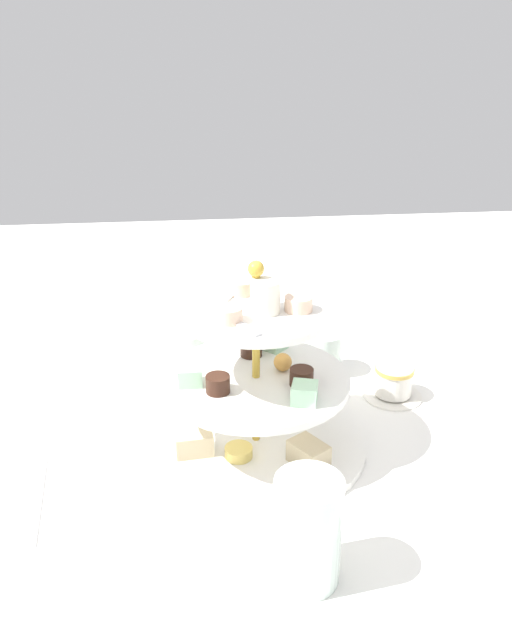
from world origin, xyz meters
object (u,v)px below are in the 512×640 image
Objects in this scene: water_glass_tall_right at (307,531)px; water_glass_short_left at (322,353)px; butter_knife_left at (36,496)px; butter_knife_right at (476,477)px; water_glass_mid_back at (191,355)px; tiered_serving_stand at (256,393)px; teacup_with_saucer at (393,382)px.

water_glass_tall_right is 1.70× the size of water_glass_short_left.
butter_knife_left is (0.27, -0.40, -0.03)m from water_glass_short_left.
butter_knife_left is 1.00× the size of butter_knife_right.
water_glass_short_left is 0.83× the size of water_glass_mid_back.
tiered_serving_stand is 3.28× the size of teacup_with_saucer.
water_glass_short_left is at bearing 166.07° from water_glass_tall_right.
butter_knife_right is (0.02, 0.54, 0.00)m from butter_knife_left.
water_glass_tall_right is 0.34m from butter_knife_left.
water_glass_mid_back is at bearing 75.91° from butter_knife_right.
teacup_with_saucer is (0.09, 0.09, -0.01)m from water_glass_short_left.
teacup_with_saucer is 0.21m from butter_knife_right.
water_glass_tall_right is 0.44m from water_glass_short_left.
teacup_with_saucer reaches higher than butter_knife_left.
tiered_serving_stand is 0.25m from teacup_with_saucer.
water_glass_short_left is at bearing 146.12° from tiered_serving_stand.
water_glass_tall_right reaches higher than water_glass_mid_back.
water_glass_mid_back is (-0.19, -0.08, -0.04)m from tiered_serving_stand.
tiered_serving_stand reaches higher than water_glass_short_left.
tiered_serving_stand reaches higher than water_glass_tall_right.
butter_knife_left is 0.33m from water_glass_mid_back.
butter_knife_left and butter_knife_right have the same top height.
tiered_serving_stand is 0.29m from butter_knife_right.
water_glass_mid_back reaches higher than butter_knife_right.
water_glass_tall_right is 1.33× the size of teacup_with_saucer.
water_glass_tall_right is at bearing -30.44° from teacup_with_saucer.
teacup_with_saucer is 1.06× the size of water_glass_mid_back.
water_glass_mid_back is (-0.43, -0.11, -0.02)m from water_glass_tall_right.
tiered_serving_stand is 0.29m from butter_knife_left.
water_glass_mid_back is at bearing -165.74° from water_glass_tall_right.
butter_knife_left is 0.54m from butter_knife_right.
water_glass_tall_right is at bearing -13.93° from water_glass_short_left.
water_glass_tall_right is 0.39m from teacup_with_saucer.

